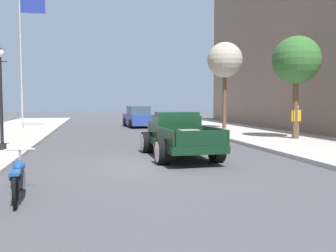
{
  "coord_description": "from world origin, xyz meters",
  "views": [
    {
      "loc": [
        -2.17,
        -10.9,
        1.92
      ],
      "look_at": [
        0.79,
        2.63,
        1.0
      ],
      "focal_mm": 37.77,
      "sensor_mm": 36.0,
      "label": 1
    }
  ],
  "objects_px": {
    "pedestrian_sidewalk_right": "(296,120)",
    "flagpole": "(24,46)",
    "street_tree_second": "(225,61)",
    "street_lamp_near": "(1,90)",
    "car_background_blue": "(138,117)",
    "street_tree_nearest": "(296,61)",
    "motorcycle_parked": "(18,177)",
    "hotrod_truck_dark_green": "(177,135)"
  },
  "relations": [
    {
      "from": "hotrod_truck_dark_green",
      "to": "pedestrian_sidewalk_right",
      "type": "height_order",
      "value": "pedestrian_sidewalk_right"
    },
    {
      "from": "street_tree_nearest",
      "to": "hotrod_truck_dark_green",
      "type": "bearing_deg",
      "value": -153.89
    },
    {
      "from": "car_background_blue",
      "to": "street_tree_nearest",
      "type": "distance_m",
      "value": 13.87
    },
    {
      "from": "hotrod_truck_dark_green",
      "to": "motorcycle_parked",
      "type": "relative_size",
      "value": 2.36
    },
    {
      "from": "street_tree_second",
      "to": "pedestrian_sidewalk_right",
      "type": "bearing_deg",
      "value": -81.68
    },
    {
      "from": "motorcycle_parked",
      "to": "street_tree_nearest",
      "type": "height_order",
      "value": "street_tree_nearest"
    },
    {
      "from": "street_lamp_near",
      "to": "street_tree_second",
      "type": "distance_m",
      "value": 14.9
    },
    {
      "from": "pedestrian_sidewalk_right",
      "to": "flagpole",
      "type": "height_order",
      "value": "flagpole"
    },
    {
      "from": "street_lamp_near",
      "to": "street_tree_nearest",
      "type": "bearing_deg",
      "value": 5.99
    },
    {
      "from": "hotrod_truck_dark_green",
      "to": "flagpole",
      "type": "bearing_deg",
      "value": 118.56
    },
    {
      "from": "car_background_blue",
      "to": "hotrod_truck_dark_green",
      "type": "bearing_deg",
      "value": -92.3
    },
    {
      "from": "hotrod_truck_dark_green",
      "to": "motorcycle_parked",
      "type": "height_order",
      "value": "hotrod_truck_dark_green"
    },
    {
      "from": "pedestrian_sidewalk_right",
      "to": "street_lamp_near",
      "type": "height_order",
      "value": "street_lamp_near"
    },
    {
      "from": "street_lamp_near",
      "to": "car_background_blue",
      "type": "bearing_deg",
      "value": 62.71
    },
    {
      "from": "hotrod_truck_dark_green",
      "to": "car_background_blue",
      "type": "distance_m",
      "value": 15.35
    },
    {
      "from": "hotrod_truck_dark_green",
      "to": "street_tree_nearest",
      "type": "bearing_deg",
      "value": 26.11
    },
    {
      "from": "hotrod_truck_dark_green",
      "to": "street_tree_nearest",
      "type": "distance_m",
      "value": 8.21
    },
    {
      "from": "car_background_blue",
      "to": "street_lamp_near",
      "type": "bearing_deg",
      "value": -117.29
    },
    {
      "from": "hotrod_truck_dark_green",
      "to": "car_background_blue",
      "type": "bearing_deg",
      "value": 87.7
    },
    {
      "from": "car_background_blue",
      "to": "flagpole",
      "type": "xyz_separation_m",
      "value": [
        -8.02,
        -1.74,
        5.0
      ]
    },
    {
      "from": "hotrod_truck_dark_green",
      "to": "street_tree_second",
      "type": "xyz_separation_m",
      "value": [
        5.83,
        10.31,
        3.97
      ]
    },
    {
      "from": "flagpole",
      "to": "street_tree_second",
      "type": "xyz_separation_m",
      "value": [
        13.23,
        -3.29,
        -1.04
      ]
    },
    {
      "from": "street_lamp_near",
      "to": "street_tree_nearest",
      "type": "distance_m",
      "value": 13.24
    },
    {
      "from": "street_tree_nearest",
      "to": "street_tree_second",
      "type": "bearing_deg",
      "value": 97.83
    },
    {
      "from": "pedestrian_sidewalk_right",
      "to": "street_lamp_near",
      "type": "relative_size",
      "value": 0.43
    },
    {
      "from": "motorcycle_parked",
      "to": "car_background_blue",
      "type": "relative_size",
      "value": 0.48
    },
    {
      "from": "pedestrian_sidewalk_right",
      "to": "car_background_blue",
      "type": "bearing_deg",
      "value": 117.45
    },
    {
      "from": "pedestrian_sidewalk_right",
      "to": "flagpole",
      "type": "bearing_deg",
      "value": 144.23
    },
    {
      "from": "hotrod_truck_dark_green",
      "to": "car_background_blue",
      "type": "height_order",
      "value": "car_background_blue"
    },
    {
      "from": "flagpole",
      "to": "street_tree_nearest",
      "type": "distance_m",
      "value": 17.61
    },
    {
      "from": "pedestrian_sidewalk_right",
      "to": "street_tree_second",
      "type": "distance_m",
      "value": 7.94
    },
    {
      "from": "street_tree_second",
      "to": "street_lamp_near",
      "type": "bearing_deg",
      "value": -145.44
    },
    {
      "from": "street_lamp_near",
      "to": "street_tree_nearest",
      "type": "height_order",
      "value": "street_tree_nearest"
    },
    {
      "from": "motorcycle_parked",
      "to": "street_lamp_near",
      "type": "height_order",
      "value": "street_lamp_near"
    },
    {
      "from": "car_background_blue",
      "to": "street_tree_nearest",
      "type": "relative_size",
      "value": 0.88
    },
    {
      "from": "hotrod_truck_dark_green",
      "to": "pedestrian_sidewalk_right",
      "type": "relative_size",
      "value": 3.02
    },
    {
      "from": "street_lamp_near",
      "to": "street_tree_second",
      "type": "height_order",
      "value": "street_tree_second"
    },
    {
      "from": "motorcycle_parked",
      "to": "street_tree_second",
      "type": "distance_m",
      "value": 18.78
    },
    {
      "from": "motorcycle_parked",
      "to": "street_lamp_near",
      "type": "relative_size",
      "value": 0.55
    },
    {
      "from": "motorcycle_parked",
      "to": "street_tree_nearest",
      "type": "bearing_deg",
      "value": 35.92
    },
    {
      "from": "flagpole",
      "to": "street_lamp_near",
      "type": "bearing_deg",
      "value": -84.53
    },
    {
      "from": "motorcycle_parked",
      "to": "flagpole",
      "type": "xyz_separation_m",
      "value": [
        -2.95,
        18.41,
        5.33
      ]
    }
  ]
}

